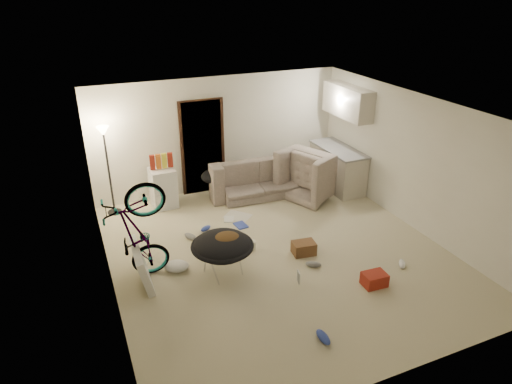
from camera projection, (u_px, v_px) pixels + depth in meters
name	position (u px, v px, depth m)	size (l,w,h in m)	color
floor	(278.00, 253.00, 7.91)	(5.50, 6.00, 0.02)	beige
ceiling	(281.00, 110.00, 6.84)	(5.50, 6.00, 0.02)	white
wall_back	(219.00, 134.00, 9.88)	(5.50, 0.02, 2.50)	white
wall_front	(402.00, 293.00, 4.87)	(5.50, 0.02, 2.50)	white
wall_left	(102.00, 219.00, 6.39)	(0.02, 6.00, 2.50)	white
wall_right	(415.00, 162.00, 8.36)	(0.02, 6.00, 2.50)	white
doorway	(202.00, 147.00, 9.81)	(0.85, 0.10, 2.04)	black
door_trim	(203.00, 148.00, 9.78)	(0.97, 0.04, 2.10)	#361E13
floor_lamp	(106.00, 152.00, 8.70)	(0.28, 0.28, 1.81)	black
kitchen_counter	(337.00, 168.00, 10.25)	(0.60, 1.50, 0.88)	beige
counter_top	(339.00, 149.00, 10.06)	(0.64, 1.54, 0.04)	gray
kitchen_uppers	(348.00, 101.00, 9.66)	(0.38, 1.40, 0.65)	beige
sofa	(255.00, 179.00, 10.04)	(2.12, 0.83, 0.62)	#3D453D
armchair	(315.00, 177.00, 9.97)	(1.17, 1.02, 0.76)	#3D453D
bicycle	(140.00, 255.00, 7.00)	(0.61, 1.74, 0.91)	black
book_asset	(299.00, 284.00, 7.06)	(0.15, 0.20, 0.02)	maroon
mini_fridge	(163.00, 188.00, 9.36)	(0.49, 0.49, 0.82)	white
snack_box_0	(152.00, 162.00, 9.05)	(0.10, 0.07, 0.30)	maroon
snack_box_1	(158.00, 162.00, 9.09)	(0.10, 0.07, 0.30)	#C45D18
snack_box_2	(164.00, 161.00, 9.13)	(0.10, 0.07, 0.30)	yellow
snack_box_3	(170.00, 160.00, 9.18)	(0.10, 0.07, 0.30)	maroon
saucer_chair	(223.00, 251.00, 7.17)	(0.99, 0.99, 0.71)	silver
hoodie	(226.00, 240.00, 7.08)	(0.48, 0.40, 0.22)	#4E341A
sofa_drape	(214.00, 176.00, 9.60)	(0.56, 0.46, 0.28)	black
tv_box	(142.00, 265.00, 7.01)	(0.11, 0.92, 0.61)	silver
drink_case_a	(304.00, 248.00, 7.83)	(0.38, 0.27, 0.22)	brown
drink_case_b	(374.00, 279.00, 7.02)	(0.36, 0.27, 0.21)	maroon
juicer	(251.00, 245.00, 7.95)	(0.17, 0.17, 0.24)	white
newspaper	(238.00, 216.00, 9.11)	(0.38, 0.50, 0.01)	beige
book_blue	(241.00, 225.00, 8.75)	(0.20, 0.28, 0.03)	#3045AE
book_white	(229.00, 219.00, 8.97)	(0.19, 0.25, 0.02)	silver
shoe_0	(206.00, 228.00, 8.58)	(0.24, 0.10, 0.09)	#3045AE
shoe_1	(191.00, 237.00, 8.28)	(0.29, 0.12, 0.11)	slate
shoe_2	(323.00, 337.00, 5.95)	(0.30, 0.12, 0.11)	#3045AE
shoe_3	(313.00, 264.00, 7.48)	(0.26, 0.11, 0.10)	slate
shoe_4	(402.00, 264.00, 7.50)	(0.26, 0.11, 0.10)	white
clothes_lump_b	(254.00, 187.00, 10.23)	(0.46, 0.40, 0.14)	black
clothes_lump_c	(177.00, 266.00, 7.42)	(0.40, 0.34, 0.12)	silver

